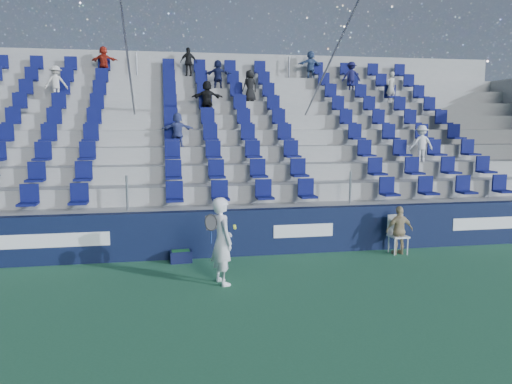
% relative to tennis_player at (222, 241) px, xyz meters
% --- Properties ---
extents(ground, '(70.00, 70.00, 0.00)m').
position_rel_tennis_player_xyz_m(ground, '(0.88, -0.89, -0.94)').
color(ground, '#2F6F47').
rests_on(ground, ground).
extents(sponsor_wall, '(24.00, 0.32, 1.20)m').
position_rel_tennis_player_xyz_m(sponsor_wall, '(0.89, 2.26, -0.34)').
color(sponsor_wall, '#0E1634').
rests_on(sponsor_wall, ground).
extents(grandstand, '(24.00, 8.17, 6.63)m').
position_rel_tennis_player_xyz_m(grandstand, '(0.89, 7.35, 1.20)').
color(grandstand, '#A0A09B').
rests_on(grandstand, ground).
extents(tennis_player, '(0.72, 0.78, 1.87)m').
position_rel_tennis_player_xyz_m(tennis_player, '(0.00, 0.00, 0.00)').
color(tennis_player, white).
rests_on(tennis_player, ground).
extents(line_judge_chair, '(0.48, 0.49, 1.01)m').
position_rel_tennis_player_xyz_m(line_judge_chair, '(4.84, 1.77, -0.36)').
color(line_judge_chair, white).
rests_on(line_judge_chair, ground).
extents(line_judge, '(0.76, 0.33, 1.27)m').
position_rel_tennis_player_xyz_m(line_judge, '(4.84, 1.61, -0.30)').
color(line_judge, tan).
rests_on(line_judge, ground).
extents(ball_bin, '(0.55, 0.38, 0.30)m').
position_rel_tennis_player_xyz_m(ball_bin, '(-0.82, 1.86, -0.77)').
color(ball_bin, '#0E1234').
rests_on(ball_bin, ground).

